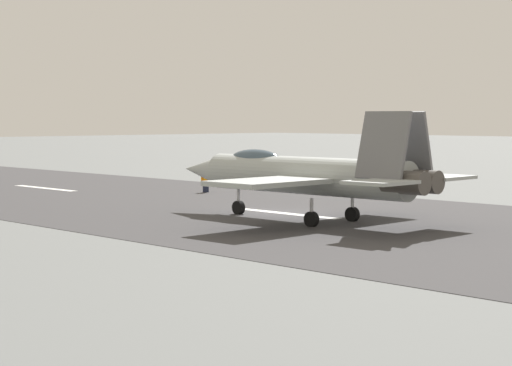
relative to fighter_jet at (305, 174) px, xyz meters
name	(u,v)px	position (x,y,z in m)	size (l,w,h in m)	color
ground_plane	(278,213)	(3.88, -1.98, -2.44)	(400.00, 400.00, 0.00)	slate
runway_strip	(278,213)	(3.86, -1.98, -2.43)	(240.00, 26.00, 0.02)	#3B3A3B
fighter_jet	(305,174)	(0.00, 0.00, 0.00)	(17.19, 13.35, 5.64)	#A0A6A4
crew_person	(206,181)	(17.41, -8.27, -1.63)	(0.44, 0.65, 1.62)	#1E2338
marker_cone_mid	(390,192)	(6.38, -15.38, -2.16)	(0.44, 0.44, 0.55)	orange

